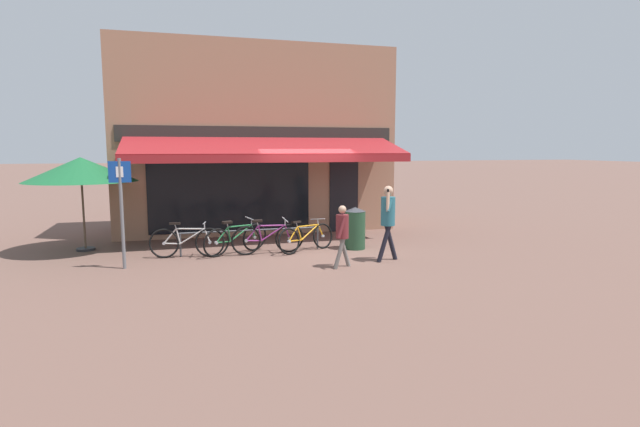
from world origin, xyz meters
TOP-DOWN VIEW (x-y plane):
  - ground_plane at (0.00, 0.00)m, footprint 160.00×160.00m
  - shop_front at (-0.92, 4.15)m, footprint 8.27×4.96m
  - bike_rack_rail at (-1.61, 0.26)m, footprint 3.43×0.04m
  - bicycle_silver at (-3.13, 0.14)m, footprint 1.71×0.52m
  - bicycle_green at (-1.99, 0.18)m, footprint 1.65×0.93m
  - bicycle_purple at (-1.26, -0.01)m, footprint 1.77×0.52m
  - bicycle_orange at (-0.30, 0.04)m, footprint 1.61×0.92m
  - pedestrian_adult at (1.20, -1.47)m, footprint 0.58×0.52m
  - pedestrian_child at (0.01, -1.80)m, footprint 0.45×0.45m
  - litter_bin at (0.96, 0.01)m, footprint 0.53×0.53m
  - parking_sign at (-4.43, -0.61)m, footprint 0.44×0.07m
  - cafe_parasol at (-5.54, 1.67)m, footprint 2.64×2.64m

SIDE VIEW (x-z plane):
  - ground_plane at x=0.00m, z-range 0.00..0.00m
  - bicycle_orange at x=-0.30m, z-range -0.05..0.75m
  - bicycle_silver at x=-3.13m, z-range -0.04..0.78m
  - bicycle_green at x=-1.99m, z-range -0.05..0.80m
  - bicycle_purple at x=-1.26m, z-range -0.05..0.81m
  - bike_rack_rail at x=-1.61m, z-range 0.19..0.76m
  - litter_bin at x=0.96m, z-range 0.00..1.06m
  - pedestrian_child at x=0.01m, z-range 0.14..1.48m
  - pedestrian_adult at x=1.20m, z-range 0.20..1.91m
  - parking_sign at x=-4.43m, z-range 0.26..2.58m
  - cafe_parasol at x=-5.54m, z-range 0.85..3.15m
  - shop_front at x=-0.92m, z-range -0.01..5.54m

